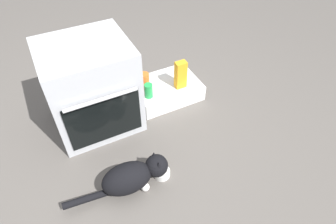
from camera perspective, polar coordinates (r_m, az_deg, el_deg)
ground at (r=2.08m, az=-8.70°, el=-10.04°), size 8.00×8.00×0.00m
oven at (r=2.17m, az=-14.86°, el=4.70°), size 0.60×0.59×0.68m
pantry_cabinet at (r=2.50m, az=-0.32°, el=4.44°), size 0.55×0.40×0.14m
food_bowl at (r=1.98m, az=-1.21°, el=-11.84°), size 0.11×0.11×0.07m
cat at (r=1.87m, az=-7.01°, el=-12.43°), size 0.69×0.21×0.22m
juice_carton at (r=2.35m, az=2.50°, el=7.34°), size 0.09×0.06×0.24m
soda_can at (r=2.29m, az=-3.85°, el=4.21°), size 0.07×0.07×0.12m
sauce_jar at (r=2.38m, az=-4.66°, el=6.12°), size 0.08×0.08×0.14m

